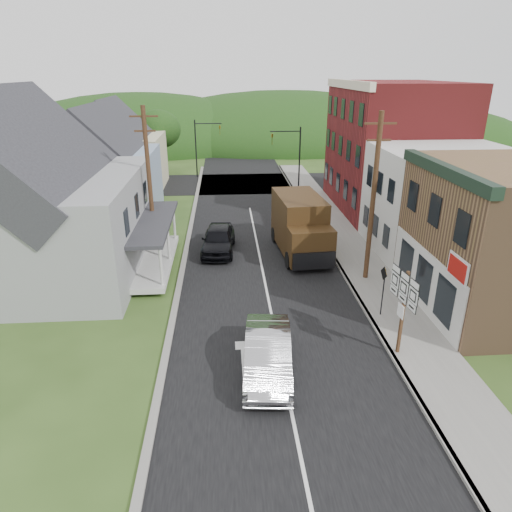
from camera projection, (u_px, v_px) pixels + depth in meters
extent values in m
plane|color=#2D4719|center=(271.00, 314.00, 21.78)|extent=(120.00, 120.00, 0.00)
cube|color=black|center=(256.00, 241.00, 31.01)|extent=(9.00, 90.00, 0.02)
cube|color=black|center=(245.00, 183.00, 46.70)|extent=(60.00, 9.00, 0.02)
cube|color=slate|center=(349.00, 249.00, 29.52)|extent=(2.80, 55.00, 0.15)
cube|color=slate|center=(329.00, 249.00, 29.43)|extent=(0.20, 55.00, 0.15)
cube|color=slate|center=(186.00, 253.00, 28.84)|extent=(0.30, 55.00, 0.12)
cube|color=silver|center=(441.00, 202.00, 28.20)|extent=(8.00, 7.00, 6.50)
cube|color=maroon|center=(392.00, 148.00, 36.30)|extent=(8.00, 12.00, 10.00)
cube|color=gray|center=(48.00, 225.00, 25.49)|extent=(10.00, 12.00, 5.50)
cube|color=#8091AF|center=(111.00, 184.00, 35.80)|extent=(7.00, 8.00, 5.00)
cube|color=#C0BB95|center=(126.00, 162.00, 44.08)|extent=(7.00, 8.00, 5.00)
cylinder|color=#472D19|center=(373.00, 201.00, 23.66)|extent=(0.26, 0.26, 9.00)
cube|color=#472D19|center=(381.00, 123.00, 22.18)|extent=(1.60, 0.10, 0.10)
cube|color=#472D19|center=(379.00, 140.00, 22.49)|extent=(1.20, 0.10, 0.10)
cylinder|color=#472D19|center=(150.00, 185.00, 27.03)|extent=(0.26, 0.26, 9.00)
cube|color=#472D19|center=(144.00, 116.00, 25.55)|extent=(1.60, 0.10, 0.10)
cube|color=#472D19|center=(145.00, 131.00, 25.85)|extent=(1.20, 0.10, 0.10)
cylinder|color=black|center=(299.00, 160.00, 42.65)|extent=(0.14, 0.14, 6.00)
cylinder|color=black|center=(285.00, 131.00, 41.57)|extent=(2.80, 0.10, 0.10)
imported|color=olive|center=(272.00, 139.00, 41.76)|extent=(0.16, 0.20, 1.00)
cylinder|color=black|center=(196.00, 149.00, 48.46)|extent=(0.14, 0.14, 6.00)
cylinder|color=black|center=(208.00, 123.00, 47.57)|extent=(2.80, 0.10, 0.10)
imported|color=olive|center=(220.00, 130.00, 47.91)|extent=(0.16, 0.20, 1.00)
cylinder|color=#382616|center=(5.00, 210.00, 31.00)|extent=(0.36, 0.36, 3.92)
cylinder|color=#382616|center=(22.00, 179.00, 38.10)|extent=(0.36, 0.36, 4.76)
ellipsoid|color=#123610|center=(13.00, 135.00, 36.74)|extent=(5.80, 5.80, 4.93)
cylinder|color=#382616|center=(160.00, 157.00, 49.98)|extent=(0.36, 0.36, 3.92)
ellipsoid|color=#123610|center=(158.00, 129.00, 48.87)|extent=(4.80, 4.80, 4.08)
ellipsoid|color=#123610|center=(236.00, 143.00, 72.54)|extent=(90.00, 30.00, 16.00)
imported|color=#AFAEB3|center=(268.00, 354.00, 17.32)|extent=(2.15, 5.08, 1.63)
imported|color=black|center=(218.00, 239.00, 28.92)|extent=(2.32, 5.03, 1.67)
cube|color=#33200E|center=(298.00, 221.00, 28.80)|extent=(2.97, 5.13, 3.26)
cube|color=#33200E|center=(310.00, 246.00, 26.34)|extent=(2.72, 2.00, 2.13)
cube|color=black|center=(310.00, 230.00, 26.20)|extent=(2.46, 1.53, 0.06)
cube|color=black|center=(314.00, 261.00, 25.68)|extent=(2.48, 0.36, 1.01)
cylinder|color=black|center=(289.00, 260.00, 26.62)|extent=(0.39, 1.03, 1.01)
cylinder|color=black|center=(328.00, 258.00, 26.94)|extent=(0.39, 1.03, 1.01)
cylinder|color=black|center=(275.00, 235.00, 30.73)|extent=(0.39, 1.03, 1.01)
cylinder|color=black|center=(309.00, 233.00, 31.05)|extent=(0.39, 1.03, 1.01)
cube|color=#472D19|center=(403.00, 313.00, 17.95)|extent=(0.13, 0.13, 3.60)
cube|color=black|center=(405.00, 287.00, 17.51)|extent=(0.28, 2.05, 0.08)
cube|color=white|center=(415.00, 285.00, 16.67)|extent=(0.09, 0.56, 0.23)
cube|color=white|center=(413.00, 296.00, 16.85)|extent=(0.09, 0.61, 0.57)
cube|color=white|center=(412.00, 307.00, 17.02)|extent=(0.09, 0.56, 0.29)
cube|color=white|center=(405.00, 276.00, 17.32)|extent=(0.09, 0.56, 0.23)
cube|color=white|center=(404.00, 287.00, 17.50)|extent=(0.09, 0.61, 0.57)
cube|color=white|center=(402.00, 298.00, 17.68)|extent=(0.09, 0.56, 0.29)
cube|color=white|center=(396.00, 269.00, 17.98)|extent=(0.09, 0.56, 0.23)
cube|color=white|center=(395.00, 280.00, 18.15)|extent=(0.09, 0.61, 0.57)
cube|color=white|center=(394.00, 290.00, 18.33)|extent=(0.09, 0.56, 0.29)
cube|color=white|center=(401.00, 311.00, 17.89)|extent=(0.08, 0.46, 0.57)
cylinder|color=black|center=(383.00, 292.00, 21.03)|extent=(0.06, 0.06, 2.31)
cube|color=black|center=(384.00, 273.00, 20.66)|extent=(0.07, 0.68, 0.68)
cube|color=#F2AF0C|center=(384.00, 273.00, 20.66)|extent=(0.07, 0.61, 0.61)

